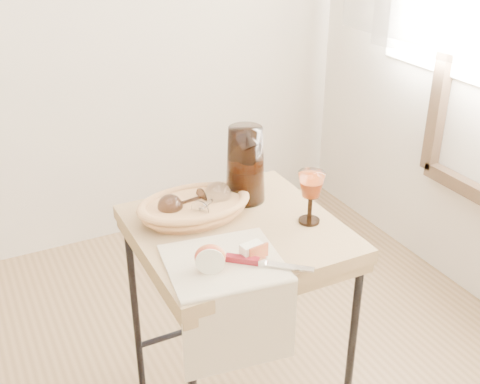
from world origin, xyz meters
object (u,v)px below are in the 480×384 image
tea_towel (224,262)px  wine_goblet (310,197)px  pitcher (245,164)px  side_table (237,326)px  apple_half (210,257)px  table_knife (266,262)px  bread_basket (194,209)px  goblet_lying_a (184,203)px  goblet_lying_b (210,201)px

tea_towel → wine_goblet: size_ratio=1.85×
pitcher → wine_goblet: (0.10, -0.21, -0.04)m
side_table → wine_goblet: 0.49m
apple_half → table_knife: bearing=4.3°
apple_half → table_knife: 0.14m
bread_basket → goblet_lying_a: (-0.03, 0.01, 0.02)m
goblet_lying_b → pitcher: 0.17m
goblet_lying_a → table_knife: (0.09, -0.34, -0.03)m
goblet_lying_b → wine_goblet: size_ratio=0.82×
wine_goblet → goblet_lying_a: bearing=149.0°
apple_half → bread_basket: bearing=98.8°
side_table → table_knife: table_knife is taller
pitcher → goblet_lying_a: bearing=171.8°
pitcher → apple_half: bearing=-144.2°
side_table → pitcher: pitcher is taller
side_table → wine_goblet: wine_goblet is taller
tea_towel → goblet_lying_a: (0.00, 0.27, 0.05)m
wine_goblet → table_knife: wine_goblet is taller
side_table → goblet_lying_a: goblet_lying_a is taller
side_table → pitcher: (0.10, 0.14, 0.48)m
tea_towel → table_knife: 0.11m
side_table → goblet_lying_b: (-0.04, 0.09, 0.41)m
tea_towel → bread_basket: bread_basket is taller
goblet_lying_a → wine_goblet: (0.31, -0.19, 0.03)m
wine_goblet → side_table: bearing=160.5°
pitcher → apple_half: size_ratio=3.50×
goblet_lying_a → goblet_lying_b: size_ratio=0.92×
table_knife → pitcher: bearing=111.1°
side_table → table_knife: bearing=-97.0°
goblet_lying_b → apple_half: bearing=-150.5°
pitcher → apple_half: 0.41m
goblet_lying_b → pitcher: (0.14, 0.05, 0.07)m
side_table → bread_basket: bread_basket is taller
side_table → bread_basket: 0.41m
tea_towel → pitcher: bearing=61.9°
bread_basket → goblet_lying_b: goblet_lying_b is taller
tea_towel → apple_half: apple_half is taller
table_knife → bread_basket: bearing=141.0°
side_table → tea_towel: (-0.12, -0.15, 0.36)m
bread_basket → apple_half: apple_half is taller
goblet_lying_b → pitcher: bearing=-15.2°
goblet_lying_b → goblet_lying_a: bearing=120.4°
wine_goblet → bread_basket: bearing=148.6°
apple_half → table_knife: (0.13, -0.05, -0.03)m
tea_towel → goblet_lying_b: (0.07, 0.24, 0.05)m
tea_towel → bread_basket: 0.26m
side_table → pitcher: bearing=54.7°
apple_half → table_knife: size_ratio=0.35×
pitcher → apple_half: pitcher is taller
side_table → goblet_lying_a: (-0.11, 0.12, 0.41)m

